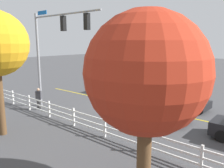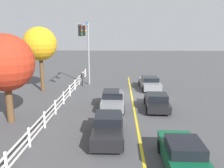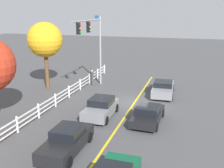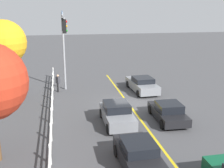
{
  "view_description": "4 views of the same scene",
  "coord_description": "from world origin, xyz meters",
  "px_view_note": "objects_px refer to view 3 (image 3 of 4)",
  "views": [
    {
      "loc": [
        -10.8,
        14.78,
        5.17
      ],
      "look_at": [
        0.21,
        1.74,
        1.95
      ],
      "focal_mm": 36.09,
      "sensor_mm": 36.0,
      "label": 1
    },
    {
      "loc": [
        -22.23,
        1.19,
        6.18
      ],
      "look_at": [
        -1.36,
        1.94,
        1.5
      ],
      "focal_mm": 36.69,
      "sensor_mm": 36.0,
      "label": 2
    },
    {
      "loc": [
        -22.06,
        -4.64,
        7.85
      ],
      "look_at": [
        -1.4,
        1.66,
        1.93
      ],
      "focal_mm": 43.03,
      "sensor_mm": 36.0,
      "label": 3
    },
    {
      "loc": [
        -20.9,
        5.49,
        7.71
      ],
      "look_at": [
        -0.31,
        1.42,
        1.82
      ],
      "focal_mm": 44.1,
      "sensor_mm": 36.0,
      "label": 4
    }
  ],
  "objects_px": {
    "car_1": "(163,88)",
    "pedestrian": "(92,77)",
    "car_3": "(148,114)",
    "car_4": "(67,141)",
    "car_0": "(101,108)",
    "tree_2": "(45,40)"
  },
  "relations": [
    {
      "from": "car_0",
      "to": "car_1",
      "type": "xyz_separation_m",
      "value": [
        6.9,
        -3.91,
        -0.03
      ]
    },
    {
      "from": "car_4",
      "to": "tree_2",
      "type": "relative_size",
      "value": 0.64
    },
    {
      "from": "car_0",
      "to": "pedestrian",
      "type": "xyz_separation_m",
      "value": [
        8.19,
        3.85,
        0.22
      ]
    },
    {
      "from": "car_3",
      "to": "car_4",
      "type": "relative_size",
      "value": 0.93
    },
    {
      "from": "car_0",
      "to": "pedestrian",
      "type": "distance_m",
      "value": 9.06
    },
    {
      "from": "car_0",
      "to": "tree_2",
      "type": "distance_m",
      "value": 10.52
    },
    {
      "from": "car_0",
      "to": "car_4",
      "type": "relative_size",
      "value": 0.89
    },
    {
      "from": "car_1",
      "to": "car_4",
      "type": "height_order",
      "value": "car_4"
    },
    {
      "from": "car_0",
      "to": "pedestrian",
      "type": "relative_size",
      "value": 2.32
    },
    {
      "from": "car_1",
      "to": "pedestrian",
      "type": "relative_size",
      "value": 2.78
    },
    {
      "from": "car_4",
      "to": "tree_2",
      "type": "height_order",
      "value": "tree_2"
    },
    {
      "from": "car_1",
      "to": "tree_2",
      "type": "height_order",
      "value": "tree_2"
    },
    {
      "from": "car_4",
      "to": "car_1",
      "type": "bearing_deg",
      "value": 161.53
    },
    {
      "from": "car_0",
      "to": "car_4",
      "type": "height_order",
      "value": "car_0"
    },
    {
      "from": "car_4",
      "to": "car_3",
      "type": "bearing_deg",
      "value": 145.1
    },
    {
      "from": "pedestrian",
      "to": "tree_2",
      "type": "relative_size",
      "value": 0.25
    },
    {
      "from": "car_0",
      "to": "car_4",
      "type": "xyz_separation_m",
      "value": [
        -5.59,
        0.1,
        -0.02
      ]
    },
    {
      "from": "car_3",
      "to": "pedestrian",
      "type": "distance_m",
      "value": 11.18
    },
    {
      "from": "car_0",
      "to": "car_3",
      "type": "xyz_separation_m",
      "value": [
        -0.11,
        -3.63,
        -0.08
      ]
    },
    {
      "from": "car_4",
      "to": "car_0",
      "type": "bearing_deg",
      "value": 178.31
    },
    {
      "from": "car_3",
      "to": "car_4",
      "type": "bearing_deg",
      "value": 148.06
    },
    {
      "from": "car_0",
      "to": "tree_2",
      "type": "height_order",
      "value": "tree_2"
    }
  ]
}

